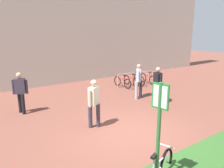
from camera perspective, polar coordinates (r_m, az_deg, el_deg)
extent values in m
plane|color=brown|center=(7.63, 4.87, -12.30)|extent=(60.00, 60.00, 0.00)
cube|color=beige|center=(14.59, -17.90, 19.55)|extent=(28.00, 1.20, 10.00)
cube|color=#336028|center=(6.67, 23.94, -16.77)|extent=(7.00, 1.10, 0.16)
cylinder|color=#2D7238|center=(4.70, 11.89, -13.77)|extent=(0.08, 0.08, 2.37)
cube|color=#198C33|center=(4.37, 12.47, -3.16)|extent=(0.11, 0.36, 0.52)
cube|color=white|center=(4.37, 12.47, -3.16)|extent=(0.10, 0.30, 0.44)
torus|color=black|center=(5.62, 13.91, -19.05)|extent=(0.64, 0.27, 0.66)
cylinder|color=silver|center=(5.10, 11.71, -19.67)|extent=(0.80, 0.31, 0.04)
cylinder|color=silver|center=(4.89, 10.82, -19.51)|extent=(0.04, 0.04, 0.28)
cube|color=black|center=(4.81, 10.91, -17.91)|extent=(0.22, 0.14, 0.05)
cylinder|color=silver|center=(5.28, 13.68, -15.28)|extent=(0.17, 0.41, 0.04)
cylinder|color=#99999E|center=(13.11, 1.50, 0.68)|extent=(0.06, 0.06, 0.80)
cylinder|color=#99999E|center=(14.62, 10.19, 1.82)|extent=(0.06, 0.06, 0.80)
cylinder|color=#99999E|center=(13.75, 6.12, 2.92)|extent=(2.60, 0.25, 0.06)
torus|color=black|center=(12.95, 4.06, 0.06)|extent=(0.09, 0.61, 0.61)
torus|color=black|center=(13.65, 1.43, 0.78)|extent=(0.09, 0.61, 0.61)
cylinder|color=red|center=(13.25, 2.72, 1.28)|extent=(0.08, 0.77, 0.03)
cylinder|color=red|center=(13.37, 2.45, 0.37)|extent=(0.06, 0.56, 0.40)
cylinder|color=red|center=(13.10, 3.21, 1.63)|extent=(0.03, 0.03, 0.26)
cube|color=black|center=(13.07, 3.22, 2.26)|extent=(0.08, 0.19, 0.05)
cylinder|color=red|center=(13.47, 1.75, 2.53)|extent=(0.39, 0.06, 0.04)
torus|color=black|center=(13.29, 6.23, 0.36)|extent=(0.08, 0.61, 0.61)
torus|color=black|center=(14.02, 3.85, 1.10)|extent=(0.08, 0.61, 0.61)
cylinder|color=red|center=(13.61, 5.03, 1.57)|extent=(0.06, 0.77, 0.03)
cylinder|color=red|center=(13.73, 4.77, 0.69)|extent=(0.05, 0.56, 0.40)
cylinder|color=red|center=(13.45, 5.47, 1.90)|extent=(0.03, 0.03, 0.26)
cube|color=black|center=(13.43, 5.49, 2.52)|extent=(0.08, 0.19, 0.05)
cylinder|color=red|center=(13.84, 4.15, 2.80)|extent=(0.39, 0.05, 0.04)
torus|color=black|center=(13.66, 7.84, 0.67)|extent=(0.23, 0.60, 0.61)
torus|color=black|center=(14.49, 6.26, 1.46)|extent=(0.23, 0.60, 0.61)
cylinder|color=black|center=(14.03, 7.05, 1.89)|extent=(0.26, 0.75, 0.03)
cylinder|color=black|center=(14.16, 6.87, 1.04)|extent=(0.20, 0.54, 0.40)
cylinder|color=black|center=(13.86, 7.35, 2.20)|extent=(0.03, 0.03, 0.26)
cube|color=black|center=(13.83, 7.37, 2.79)|extent=(0.12, 0.20, 0.05)
cylinder|color=black|center=(14.31, 6.49, 3.10)|extent=(0.38, 0.15, 0.04)
torus|color=black|center=(14.07, 10.43, 0.95)|extent=(0.11, 0.61, 0.61)
torus|color=black|center=(14.78, 8.13, 1.65)|extent=(0.11, 0.61, 0.61)
cylinder|color=red|center=(14.38, 9.28, 2.09)|extent=(0.11, 0.77, 0.03)
cylinder|color=red|center=(14.50, 9.02, 1.26)|extent=(0.09, 0.56, 0.40)
cylinder|color=red|center=(14.23, 9.72, 2.41)|extent=(0.03, 0.03, 0.26)
cube|color=black|center=(14.20, 9.74, 2.99)|extent=(0.09, 0.19, 0.05)
cylinder|color=red|center=(14.61, 8.45, 3.26)|extent=(0.39, 0.07, 0.04)
cylinder|color=#ADADB2|center=(11.00, 6.35, -1.66)|extent=(0.16, 0.16, 0.90)
cylinder|color=#383342|center=(7.81, -5.65, -8.28)|extent=(0.14, 0.14, 0.85)
cylinder|color=#383342|center=(7.85, -3.61, -8.13)|extent=(0.14, 0.14, 0.85)
cube|color=beige|center=(7.58, -4.73, -3.04)|extent=(0.47, 0.40, 0.62)
cylinder|color=beige|center=(7.38, -5.79, -3.78)|extent=(0.09, 0.09, 0.59)
cylinder|color=beige|center=(7.81, -3.72, -2.78)|extent=(0.09, 0.09, 0.59)
sphere|color=tan|center=(7.47, -4.80, 0.27)|extent=(0.22, 0.22, 0.22)
cylinder|color=#2D2D38|center=(10.69, 11.96, -2.46)|extent=(0.14, 0.14, 0.85)
cylinder|color=#2D2D38|center=(10.40, 11.18, -2.88)|extent=(0.14, 0.14, 0.85)
cube|color=black|center=(10.36, 11.77, 1.24)|extent=(0.33, 0.45, 0.62)
cylinder|color=black|center=(10.59, 11.01, 1.36)|extent=(0.09, 0.09, 0.59)
cylinder|color=black|center=(10.16, 12.54, 0.77)|extent=(0.09, 0.09, 0.59)
sphere|color=tan|center=(10.28, 11.89, 3.69)|extent=(0.22, 0.22, 0.22)
cylinder|color=#383342|center=(11.24, 6.22, -1.46)|extent=(0.14, 0.14, 0.85)
cylinder|color=#383342|center=(11.40, 7.47, -1.27)|extent=(0.14, 0.14, 0.85)
cube|color=silver|center=(11.15, 6.95, 2.29)|extent=(0.45, 0.45, 0.62)
cylinder|color=silver|center=(10.90, 6.87, 1.87)|extent=(0.09, 0.09, 0.59)
cylinder|color=silver|center=(11.41, 7.02, 2.39)|extent=(0.09, 0.09, 0.59)
sphere|color=tan|center=(11.07, 7.02, 4.57)|extent=(0.22, 0.22, 0.22)
cylinder|color=black|center=(9.94, -22.79, -4.47)|extent=(0.14, 0.14, 0.85)
cylinder|color=black|center=(9.69, -22.04, -4.86)|extent=(0.14, 0.14, 0.85)
cube|color=#383342|center=(9.62, -22.81, -0.50)|extent=(0.46, 0.38, 0.62)
cylinder|color=#383342|center=(9.69, -24.29, -0.73)|extent=(0.09, 0.09, 0.59)
cylinder|color=#383342|center=(9.58, -21.28, -0.61)|extent=(0.09, 0.09, 0.59)
sphere|color=tan|center=(9.53, -23.06, 2.13)|extent=(0.22, 0.22, 0.22)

